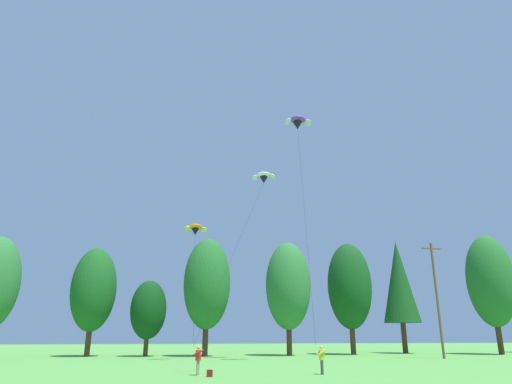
{
  "coord_description": "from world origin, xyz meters",
  "views": [
    {
      "loc": [
        -5.12,
        -4.95,
        2.36
      ],
      "look_at": [
        -0.48,
        21.42,
        10.81
      ],
      "focal_mm": 31.72,
      "sensor_mm": 36.0,
      "label": 1
    }
  ],
  "objects_px": {
    "utility_pole": "(437,296)",
    "parafoil_kite_far_white": "(264,177)",
    "parafoil_kite_high_orange": "(195,229)",
    "parafoil_kite_mid_purple": "(298,122)",
    "kite_flyer_mid": "(322,357)",
    "backpack": "(210,373)",
    "kite_flyer_near": "(198,358)"
  },
  "relations": [
    {
      "from": "parafoil_kite_mid_purple",
      "to": "kite_flyer_near",
      "type": "bearing_deg",
      "value": -131.58
    },
    {
      "from": "parafoil_kite_high_orange",
      "to": "utility_pole",
      "type": "bearing_deg",
      "value": -0.75
    },
    {
      "from": "parafoil_kite_mid_purple",
      "to": "parafoil_kite_far_white",
      "type": "height_order",
      "value": "parafoil_kite_mid_purple"
    },
    {
      "from": "utility_pole",
      "to": "parafoil_kite_mid_purple",
      "type": "height_order",
      "value": "parafoil_kite_mid_purple"
    },
    {
      "from": "kite_flyer_near",
      "to": "parafoil_kite_mid_purple",
      "type": "bearing_deg",
      "value": 48.42
    },
    {
      "from": "parafoil_kite_high_orange",
      "to": "backpack",
      "type": "distance_m",
      "value": 20.9
    },
    {
      "from": "kite_flyer_mid",
      "to": "parafoil_kite_mid_purple",
      "type": "bearing_deg",
      "value": 79.17
    },
    {
      "from": "utility_pole",
      "to": "parafoil_kite_high_orange",
      "type": "xyz_separation_m",
      "value": [
        -25.57,
        0.33,
        6.3
      ]
    },
    {
      "from": "utility_pole",
      "to": "backpack",
      "type": "xyz_separation_m",
      "value": [
        -25.05,
        -16.54,
        -6.01
      ]
    },
    {
      "from": "utility_pole",
      "to": "parafoil_kite_far_white",
      "type": "relative_size",
      "value": 0.67
    },
    {
      "from": "utility_pole",
      "to": "parafoil_kite_high_orange",
      "type": "relative_size",
      "value": 0.73
    },
    {
      "from": "parafoil_kite_far_white",
      "to": "utility_pole",
      "type": "bearing_deg",
      "value": -3.32
    },
    {
      "from": "kite_flyer_near",
      "to": "kite_flyer_mid",
      "type": "relative_size",
      "value": 1.0
    },
    {
      "from": "kite_flyer_mid",
      "to": "backpack",
      "type": "relative_size",
      "value": 4.23
    },
    {
      "from": "parafoil_kite_high_orange",
      "to": "kite_flyer_near",
      "type": "bearing_deg",
      "value": -90.4
    },
    {
      "from": "utility_pole",
      "to": "parafoil_kite_mid_purple",
      "type": "xyz_separation_m",
      "value": [
        -15.84,
        -4.26,
        16.79
      ]
    },
    {
      "from": "kite_flyer_near",
      "to": "parafoil_kite_far_white",
      "type": "bearing_deg",
      "value": 66.0
    },
    {
      "from": "utility_pole",
      "to": "kite_flyer_mid",
      "type": "xyz_separation_m",
      "value": [
        -18.09,
        -16.04,
        -5.21
      ]
    },
    {
      "from": "backpack",
      "to": "kite_flyer_mid",
      "type": "bearing_deg",
      "value": -162.23
    },
    {
      "from": "kite_flyer_near",
      "to": "backpack",
      "type": "xyz_separation_m",
      "value": [
        0.63,
        -1.19,
        -0.8
      ]
    },
    {
      "from": "utility_pole",
      "to": "kite_flyer_mid",
      "type": "distance_m",
      "value": 24.74
    },
    {
      "from": "kite_flyer_mid",
      "to": "parafoil_kite_high_orange",
      "type": "distance_m",
      "value": 21.37
    },
    {
      "from": "kite_flyer_near",
      "to": "backpack",
      "type": "bearing_deg",
      "value": -62.22
    },
    {
      "from": "utility_pole",
      "to": "kite_flyer_mid",
      "type": "height_order",
      "value": "utility_pole"
    },
    {
      "from": "parafoil_kite_far_white",
      "to": "backpack",
      "type": "height_order",
      "value": "parafoil_kite_far_white"
    },
    {
      "from": "kite_flyer_near",
      "to": "parafoil_kite_high_orange",
      "type": "distance_m",
      "value": 19.46
    },
    {
      "from": "utility_pole",
      "to": "backpack",
      "type": "height_order",
      "value": "utility_pole"
    },
    {
      "from": "kite_flyer_near",
      "to": "backpack",
      "type": "relative_size",
      "value": 4.23
    },
    {
      "from": "backpack",
      "to": "parafoil_kite_far_white",
      "type": "bearing_deg",
      "value": -97.1
    },
    {
      "from": "kite_flyer_near",
      "to": "parafoil_kite_far_white",
      "type": "xyz_separation_m",
      "value": [
        7.31,
        16.42,
        17.76
      ]
    },
    {
      "from": "parafoil_kite_far_white",
      "to": "backpack",
      "type": "relative_size",
      "value": 44.4
    },
    {
      "from": "parafoil_kite_mid_purple",
      "to": "kite_flyer_mid",
      "type": "bearing_deg",
      "value": -100.83
    }
  ]
}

